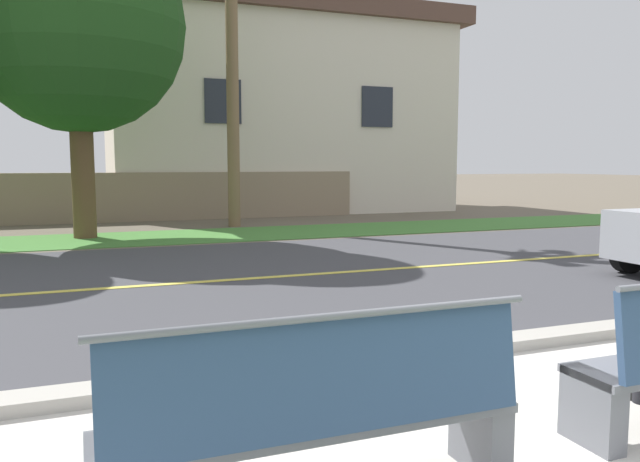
# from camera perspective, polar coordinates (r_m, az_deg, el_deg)

# --- Properties ---
(ground_plane) EXTENTS (140.00, 140.00, 0.00)m
(ground_plane) POSITION_cam_1_polar(r_m,az_deg,el_deg) (10.56, -7.88, -2.93)
(ground_plane) COLOR #665B4C
(curb_edge) EXTENTS (44.00, 0.30, 0.11)m
(curb_edge) POSITION_cam_1_polar(r_m,az_deg,el_deg) (5.34, 6.47, -11.40)
(curb_edge) COLOR #ADA89E
(curb_edge) RESTS_ON ground_plane
(street_asphalt) EXTENTS (52.00, 8.00, 0.01)m
(street_asphalt) POSITION_cam_1_polar(r_m,az_deg,el_deg) (9.13, -5.71, -4.32)
(street_asphalt) COLOR #424247
(street_asphalt) RESTS_ON ground_plane
(road_centre_line) EXTENTS (48.00, 0.14, 0.01)m
(road_centre_line) POSITION_cam_1_polar(r_m,az_deg,el_deg) (9.13, -5.71, -4.29)
(road_centre_line) COLOR #E0CC4C
(road_centre_line) RESTS_ON ground_plane
(far_verge_grass) EXTENTS (48.00, 2.80, 0.02)m
(far_verge_grass) POSITION_cam_1_polar(r_m,az_deg,el_deg) (14.57, -11.61, -0.45)
(far_verge_grass) COLOR #478438
(far_verge_grass) RESTS_ON ground_plane
(bench_left) EXTENTS (2.08, 0.48, 1.01)m
(bench_left) POSITION_cam_1_polar(r_m,az_deg,el_deg) (3.08, -0.18, -16.76)
(bench_left) COLOR slate
(bench_left) RESTS_ON ground_plane
(shade_tree_left) EXTENTS (4.62, 4.62, 7.63)m
(shade_tree_left) POSITION_cam_1_polar(r_m,az_deg,el_deg) (15.06, -20.76, 18.45)
(shade_tree_left) COLOR brown
(shade_tree_left) RESTS_ON ground_plane
(garden_wall) EXTENTS (13.00, 0.36, 1.40)m
(garden_wall) POSITION_cam_1_polar(r_m,az_deg,el_deg) (18.71, -16.08, 3.01)
(garden_wall) COLOR gray
(garden_wall) RESTS_ON ground_plane
(house_across_street) EXTENTS (12.21, 6.91, 6.94)m
(house_across_street) POSITION_cam_1_polar(r_m,az_deg,el_deg) (22.87, -4.27, 10.83)
(house_across_street) COLOR beige
(house_across_street) RESTS_ON ground_plane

